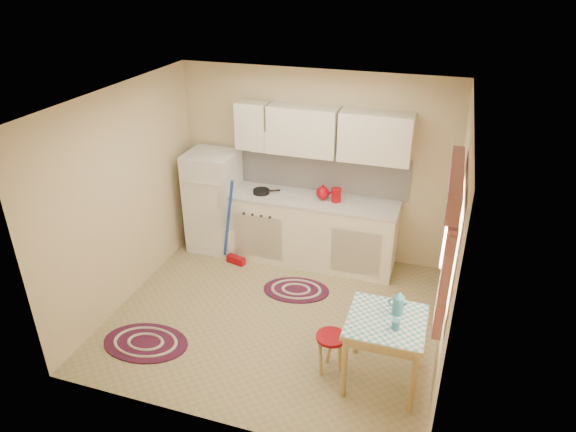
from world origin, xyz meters
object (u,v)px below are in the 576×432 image
at_px(base_cabinets, 310,231).
at_px(table, 383,351).
at_px(fridge, 214,201).
at_px(stool, 330,352).

bearing_deg(base_cabinets, table, -56.82).
xyz_separation_m(fridge, base_cabinets, (1.36, 0.05, -0.26)).
bearing_deg(table, stool, -178.85).
distance_m(fridge, table, 3.25).
height_order(fridge, table, fridge).
distance_m(base_cabinets, stool, 2.11).
distance_m(base_cabinets, table, 2.32).
relative_size(fridge, base_cabinets, 0.62).
distance_m(fridge, stool, 2.89).
height_order(fridge, stool, fridge).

